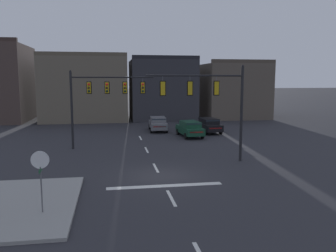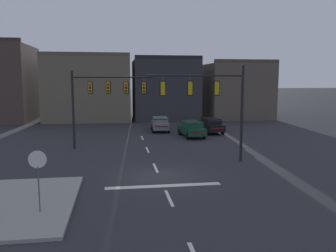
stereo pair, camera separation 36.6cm
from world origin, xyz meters
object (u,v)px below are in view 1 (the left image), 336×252
(signal_mast_far_side, at_px, (100,94))
(car_lot_nearside, at_px, (209,125))
(signal_mast_near_side, at_px, (212,97))
(car_lot_middle, at_px, (190,128))
(stop_sign, at_px, (40,167))
(car_lot_farside, at_px, (158,124))

(signal_mast_far_side, height_order, car_lot_nearside, signal_mast_far_side)
(signal_mast_near_side, distance_m, signal_mast_far_side, 9.92)
(signal_mast_far_side, distance_m, car_lot_nearside, 13.92)
(car_lot_middle, bearing_deg, stop_sign, -119.53)
(car_lot_farside, bearing_deg, car_lot_nearside, -21.52)
(stop_sign, xyz_separation_m, car_lot_middle, (10.90, 19.24, -1.29))
(signal_mast_near_side, relative_size, signal_mast_far_side, 1.00)
(signal_mast_far_side, height_order, car_lot_middle, signal_mast_far_side)
(stop_sign, bearing_deg, signal_mast_far_side, 81.50)
(signal_mast_near_side, distance_m, car_lot_farside, 15.93)
(signal_mast_near_side, xyz_separation_m, car_lot_nearside, (3.61, 13.29, -3.75))
(signal_mast_far_side, bearing_deg, signal_mast_near_side, -38.57)
(car_lot_nearside, bearing_deg, stop_sign, -122.07)
(car_lot_nearside, bearing_deg, car_lot_middle, -138.19)
(car_lot_nearside, bearing_deg, signal_mast_near_side, -105.19)
(signal_mast_near_side, relative_size, car_lot_middle, 1.50)
(car_lot_middle, relative_size, car_lot_farside, 1.01)
(car_lot_middle, xyz_separation_m, car_lot_farside, (-2.68, 4.46, 0.00))
(signal_mast_far_side, xyz_separation_m, car_lot_farside, (6.05, 9.20, -3.75))
(stop_sign, xyz_separation_m, car_lot_farside, (8.22, 23.69, -1.29))
(signal_mast_far_side, xyz_separation_m, stop_sign, (-2.17, -14.49, -2.46))
(signal_mast_near_side, distance_m, stop_sign, 13.17)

